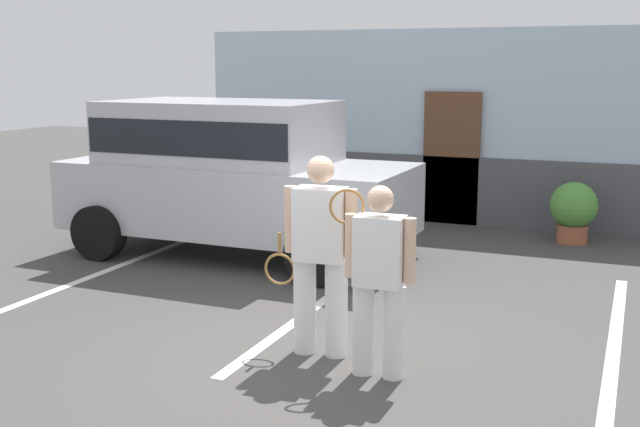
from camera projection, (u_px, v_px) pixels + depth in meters
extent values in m
plane|color=#423F3D|center=(294.00, 357.00, 6.86)|extent=(40.00, 40.00, 0.00)
cube|color=silver|center=(93.00, 276.00, 9.47)|extent=(0.12, 4.40, 0.01)
cube|color=silver|center=(319.00, 304.00, 8.36)|extent=(0.12, 4.40, 0.01)
cube|color=silver|center=(615.00, 340.00, 7.25)|extent=(0.12, 4.40, 0.01)
cube|color=silver|center=(461.00, 127.00, 12.49)|extent=(8.78, 0.30, 3.08)
cube|color=#4C4C51|center=(456.00, 190.00, 12.50)|extent=(7.37, 0.10, 1.08)
cube|color=brown|center=(451.00, 158.00, 12.42)|extent=(0.90, 0.06, 2.10)
cube|color=#B7B7BC|center=(238.00, 196.00, 10.40)|extent=(4.63, 1.97, 0.90)
cube|color=#B7B7BC|center=(220.00, 131.00, 10.33)|extent=(2.93, 1.80, 0.80)
cube|color=black|center=(220.00, 133.00, 10.34)|extent=(2.87, 1.82, 0.44)
cylinder|color=black|center=(371.00, 224.00, 10.73)|extent=(0.72, 0.27, 0.72)
cylinder|color=black|center=(316.00, 255.00, 9.02)|extent=(0.72, 0.27, 0.72)
cylinder|color=black|center=(180.00, 208.00, 11.94)|extent=(0.72, 0.27, 0.72)
cylinder|color=black|center=(99.00, 232.00, 10.22)|extent=(0.72, 0.27, 0.72)
cylinder|color=white|center=(336.00, 309.00, 6.81)|extent=(0.20, 0.20, 0.85)
cylinder|color=white|center=(305.00, 306.00, 6.90)|extent=(0.20, 0.20, 0.85)
cube|color=white|center=(320.00, 224.00, 6.72)|extent=(0.45, 0.30, 0.64)
sphere|color=beige|center=(320.00, 170.00, 6.63)|extent=(0.24, 0.24, 0.24)
cylinder|color=beige|center=(351.00, 223.00, 6.63)|extent=(0.11, 0.11, 0.58)
cylinder|color=beige|center=(291.00, 219.00, 6.80)|extent=(0.11, 0.11, 0.58)
torus|color=olive|center=(280.00, 269.00, 6.97)|extent=(0.37, 0.05, 0.37)
cylinder|color=olive|center=(280.00, 243.00, 6.93)|extent=(0.03, 0.03, 0.20)
cylinder|color=white|center=(394.00, 333.00, 6.33)|extent=(0.18, 0.18, 0.77)
cylinder|color=white|center=(363.00, 329.00, 6.43)|extent=(0.18, 0.18, 0.77)
cube|color=white|center=(380.00, 251.00, 6.25)|extent=(0.40, 0.26, 0.57)
sphere|color=beige|center=(381.00, 199.00, 6.17)|extent=(0.21, 0.21, 0.21)
cylinder|color=beige|center=(410.00, 251.00, 6.16)|extent=(0.10, 0.10, 0.52)
cylinder|color=beige|center=(351.00, 246.00, 6.33)|extent=(0.10, 0.10, 0.52)
torus|color=olive|center=(347.00, 206.00, 6.34)|extent=(0.29, 0.12, 0.29)
cylinder|color=olive|center=(347.00, 235.00, 6.38)|extent=(0.03, 0.03, 0.20)
cylinder|color=#9E5638|center=(572.00, 234.00, 11.22)|extent=(0.43, 0.43, 0.26)
sphere|color=#4C8C38|center=(574.00, 205.00, 11.14)|extent=(0.67, 0.67, 0.67)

